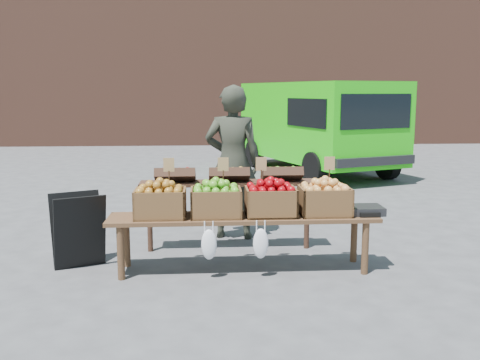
{
  "coord_description": "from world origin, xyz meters",
  "views": [
    {
      "loc": [
        -0.27,
        -4.93,
        1.81
      ],
      "look_at": [
        0.12,
        0.79,
        0.85
      ],
      "focal_mm": 40.0,
      "sensor_mm": 36.0,
      "label": 1
    }
  ],
  "objects_px": {
    "vendor": "(233,163)",
    "back_table": "(229,205)",
    "display_bench": "(243,243)",
    "crate_red_apples": "(271,202)",
    "crate_russet_pears": "(216,202)",
    "chalkboard_sign": "(78,230)",
    "delivery_van": "(317,128)",
    "weighing_scale": "(365,210)",
    "crate_golden_apples": "(160,203)",
    "crate_green_apples": "(325,201)"
  },
  "relations": [
    {
      "from": "chalkboard_sign",
      "to": "back_table",
      "type": "relative_size",
      "value": 0.37
    },
    {
      "from": "crate_russet_pears",
      "to": "delivery_van",
      "type": "bearing_deg",
      "value": 69.88
    },
    {
      "from": "back_table",
      "to": "crate_russet_pears",
      "type": "bearing_deg",
      "value": -102.84
    },
    {
      "from": "chalkboard_sign",
      "to": "crate_red_apples",
      "type": "height_order",
      "value": "crate_red_apples"
    },
    {
      "from": "crate_russet_pears",
      "to": "display_bench",
      "type": "bearing_deg",
      "value": 0.0
    },
    {
      "from": "delivery_van",
      "to": "crate_red_apples",
      "type": "distance_m",
      "value": 6.77
    },
    {
      "from": "crate_red_apples",
      "to": "weighing_scale",
      "type": "xyz_separation_m",
      "value": [
        0.97,
        0.0,
        -0.1
      ]
    },
    {
      "from": "display_bench",
      "to": "weighing_scale",
      "type": "bearing_deg",
      "value": 0.0
    },
    {
      "from": "weighing_scale",
      "to": "crate_red_apples",
      "type": "bearing_deg",
      "value": 180.0
    },
    {
      "from": "vendor",
      "to": "crate_golden_apples",
      "type": "bearing_deg",
      "value": 67.99
    },
    {
      "from": "crate_red_apples",
      "to": "weighing_scale",
      "type": "relative_size",
      "value": 1.47
    },
    {
      "from": "back_table",
      "to": "crate_golden_apples",
      "type": "distance_m",
      "value": 1.03
    },
    {
      "from": "crate_red_apples",
      "to": "weighing_scale",
      "type": "bearing_deg",
      "value": 0.0
    },
    {
      "from": "vendor",
      "to": "back_table",
      "type": "distance_m",
      "value": 0.68
    },
    {
      "from": "display_bench",
      "to": "crate_red_apples",
      "type": "distance_m",
      "value": 0.51
    },
    {
      "from": "crate_red_apples",
      "to": "crate_green_apples",
      "type": "bearing_deg",
      "value": 0.0
    },
    {
      "from": "back_table",
      "to": "display_bench",
      "type": "distance_m",
      "value": 0.77
    },
    {
      "from": "delivery_van",
      "to": "vendor",
      "type": "xyz_separation_m",
      "value": [
        -2.15,
        -5.26,
        -0.05
      ]
    },
    {
      "from": "vendor",
      "to": "display_bench",
      "type": "distance_m",
      "value": 1.42
    },
    {
      "from": "crate_red_apples",
      "to": "weighing_scale",
      "type": "height_order",
      "value": "crate_red_apples"
    },
    {
      "from": "delivery_van",
      "to": "weighing_scale",
      "type": "xyz_separation_m",
      "value": [
        -0.86,
        -6.51,
        -0.38
      ]
    },
    {
      "from": "weighing_scale",
      "to": "display_bench",
      "type": "bearing_deg",
      "value": 180.0
    },
    {
      "from": "crate_green_apples",
      "to": "chalkboard_sign",
      "type": "bearing_deg",
      "value": 174.99
    },
    {
      "from": "display_bench",
      "to": "crate_russet_pears",
      "type": "xyz_separation_m",
      "value": [
        -0.28,
        0.0,
        0.42
      ]
    },
    {
      "from": "delivery_van",
      "to": "display_bench",
      "type": "xyz_separation_m",
      "value": [
        -2.11,
        -6.51,
        -0.71
      ]
    },
    {
      "from": "crate_golden_apples",
      "to": "chalkboard_sign",
      "type": "bearing_deg",
      "value": 165.71
    },
    {
      "from": "vendor",
      "to": "crate_red_apples",
      "type": "height_order",
      "value": "vendor"
    },
    {
      "from": "display_bench",
      "to": "crate_red_apples",
      "type": "relative_size",
      "value": 5.4
    },
    {
      "from": "crate_red_apples",
      "to": "vendor",
      "type": "bearing_deg",
      "value": 104.03
    },
    {
      "from": "vendor",
      "to": "weighing_scale",
      "type": "xyz_separation_m",
      "value": [
        1.29,
        -1.25,
        -0.33
      ]
    },
    {
      "from": "crate_golden_apples",
      "to": "crate_green_apples",
      "type": "bearing_deg",
      "value": 0.0
    },
    {
      "from": "vendor",
      "to": "crate_golden_apples",
      "type": "distance_m",
      "value": 1.5
    },
    {
      "from": "crate_red_apples",
      "to": "chalkboard_sign",
      "type": "bearing_deg",
      "value": 173.6
    },
    {
      "from": "crate_russet_pears",
      "to": "crate_red_apples",
      "type": "bearing_deg",
      "value": 0.0
    },
    {
      "from": "vendor",
      "to": "crate_green_apples",
      "type": "xyz_separation_m",
      "value": [
        0.86,
        -1.25,
        -0.23
      ]
    },
    {
      "from": "delivery_van",
      "to": "crate_russet_pears",
      "type": "xyz_separation_m",
      "value": [
        -2.39,
        -6.51,
        -0.28
      ]
    },
    {
      "from": "back_table",
      "to": "crate_russet_pears",
      "type": "xyz_separation_m",
      "value": [
        -0.16,
        -0.72,
        0.19
      ]
    },
    {
      "from": "weighing_scale",
      "to": "vendor",
      "type": "bearing_deg",
      "value": 135.78
    },
    {
      "from": "crate_russet_pears",
      "to": "weighing_scale",
      "type": "relative_size",
      "value": 1.47
    },
    {
      "from": "display_bench",
      "to": "crate_golden_apples",
      "type": "bearing_deg",
      "value": 180.0
    },
    {
      "from": "chalkboard_sign",
      "to": "crate_golden_apples",
      "type": "xyz_separation_m",
      "value": [
        0.87,
        -0.22,
        0.32
      ]
    },
    {
      "from": "crate_russet_pears",
      "to": "crate_red_apples",
      "type": "distance_m",
      "value": 0.55
    },
    {
      "from": "delivery_van",
      "to": "weighing_scale",
      "type": "relative_size",
      "value": 13.06
    },
    {
      "from": "display_bench",
      "to": "crate_golden_apples",
      "type": "xyz_separation_m",
      "value": [
        -0.82,
        0.0,
        0.42
      ]
    },
    {
      "from": "crate_russet_pears",
      "to": "chalkboard_sign",
      "type": "bearing_deg",
      "value": 171.15
    },
    {
      "from": "delivery_van",
      "to": "crate_red_apples",
      "type": "relative_size",
      "value": 8.88
    },
    {
      "from": "crate_golden_apples",
      "to": "weighing_scale",
      "type": "height_order",
      "value": "crate_golden_apples"
    },
    {
      "from": "vendor",
      "to": "back_table",
      "type": "bearing_deg",
      "value": 92.34
    },
    {
      "from": "chalkboard_sign",
      "to": "crate_green_apples",
      "type": "height_order",
      "value": "crate_green_apples"
    },
    {
      "from": "crate_red_apples",
      "to": "crate_green_apples",
      "type": "xyz_separation_m",
      "value": [
        0.55,
        0.0,
        0.0
      ]
    }
  ]
}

